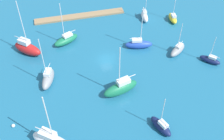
% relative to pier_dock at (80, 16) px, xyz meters
% --- Properties ---
extents(water, '(160.00, 160.00, 0.00)m').
position_rel_pier_dock_xyz_m(water, '(-3.06, 19.73, -0.25)').
color(water, '#1E668C').
rests_on(water, ground).
extents(pier_dock, '(25.48, 2.54, 0.51)m').
position_rel_pier_dock_xyz_m(pier_dock, '(0.00, 0.00, 0.00)').
color(pier_dock, '#997A56').
rests_on(pier_dock, ground).
extents(sailboat_green_off_beacon, '(7.07, 5.13, 11.33)m').
position_rel_pier_dock_xyz_m(sailboat_green_off_beacon, '(5.25, 11.24, 0.83)').
color(sailboat_green_off_beacon, '#19724C').
rests_on(sailboat_green_off_beacon, water).
extents(sailboat_navy_along_channel, '(3.36, 5.35, 8.16)m').
position_rel_pier_dock_xyz_m(sailboat_navy_along_channel, '(-8.21, 41.18, 0.67)').
color(sailboat_navy_along_channel, '#141E4C').
rests_on(sailboat_navy_along_channel, water).
extents(sailboat_gray_near_pier, '(5.71, 4.86, 8.58)m').
position_rel_pier_dock_xyz_m(sailboat_gray_near_pier, '(-20.20, 21.75, 0.74)').
color(sailboat_gray_near_pier, gray).
rests_on(sailboat_gray_near_pier, water).
extents(sailboat_red_east_end, '(7.29, 6.86, 14.18)m').
position_rel_pier_dock_xyz_m(sailboat_red_east_end, '(14.66, 13.03, 1.36)').
color(sailboat_red_east_end, red).
rests_on(sailboat_red_east_end, water).
extents(sailboat_yellow_by_breakwater, '(2.44, 5.25, 9.23)m').
position_rel_pier_dock_xyz_m(sailboat_yellow_by_breakwater, '(-24.79, 8.35, 0.66)').
color(sailboat_yellow_by_breakwater, yellow).
rests_on(sailboat_yellow_by_breakwater, water).
extents(sailboat_blue_far_north, '(6.95, 3.37, 11.30)m').
position_rel_pier_dock_xyz_m(sailboat_blue_far_north, '(-11.76, 17.51, 0.89)').
color(sailboat_blue_far_north, '#2347B2').
rests_on(sailboat_blue_far_north, water).
extents(sailboat_green_outer_mooring, '(7.99, 4.19, 12.12)m').
position_rel_pier_dock_xyz_m(sailboat_green_outer_mooring, '(-3.50, 30.79, 1.24)').
color(sailboat_green_outer_mooring, '#19724C').
rests_on(sailboat_green_outer_mooring, water).
extents(sailboat_navy_lone_south, '(4.45, 4.63, 7.12)m').
position_rel_pier_dock_xyz_m(sailboat_navy_lone_south, '(-26.15, 26.72, 0.54)').
color(sailboat_navy_lone_south, '#141E4C').
rests_on(sailboat_navy_lone_south, water).
extents(sailboat_white_far_south, '(2.29, 5.37, 10.14)m').
position_rel_pier_dock_xyz_m(sailboat_white_far_south, '(-17.40, 5.73, 0.81)').
color(sailboat_white_far_south, white).
rests_on(sailboat_white_far_south, water).
extents(sailboat_gray_inner_mooring, '(3.98, 6.40, 11.91)m').
position_rel_pier_dock_xyz_m(sailboat_gray_inner_mooring, '(10.71, 24.20, 1.04)').
color(sailboat_gray_inner_mooring, gray).
rests_on(sailboat_gray_inner_mooring, water).
extents(mooring_buoy_white, '(0.66, 0.66, 0.66)m').
position_rel_pier_dock_xyz_m(mooring_buoy_white, '(17.98, 34.04, 0.07)').
color(mooring_buoy_white, white).
rests_on(mooring_buoy_white, water).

